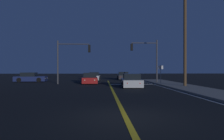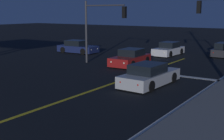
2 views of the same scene
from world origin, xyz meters
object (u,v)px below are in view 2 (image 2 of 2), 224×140
(car_distant_tail_white, at_px, (169,50))
(car_lead_oncoming_navy, at_px, (77,47))
(car_parked_curb_red, at_px, (131,58))
(traffic_signal_far_left, at_px, (100,22))
(car_mid_block_silver, at_px, (149,76))

(car_distant_tail_white, distance_m, car_lead_oncoming_navy, 9.67)
(car_parked_curb_red, relative_size, car_lead_oncoming_navy, 0.99)
(car_lead_oncoming_navy, height_order, traffic_signal_far_left, traffic_signal_far_left)
(traffic_signal_far_left, bearing_deg, car_distant_tail_white, 72.63)
(car_mid_block_silver, bearing_deg, car_parked_curb_red, 131.96)
(car_distant_tail_white, relative_size, car_mid_block_silver, 0.90)
(car_parked_curb_red, height_order, traffic_signal_far_left, traffic_signal_far_left)
(car_mid_block_silver, xyz_separation_m, car_lead_oncoming_navy, (-13.19, 8.98, -0.00))
(car_distant_tail_white, height_order, car_lead_oncoming_navy, same)
(car_distant_tail_white, relative_size, car_lead_oncoming_navy, 0.96)
(traffic_signal_far_left, bearing_deg, car_mid_block_silver, -33.13)
(traffic_signal_far_left, bearing_deg, car_parked_curb_red, 23.48)
(traffic_signal_far_left, bearing_deg, car_lead_oncoming_navy, 144.58)
(car_mid_block_silver, height_order, car_lead_oncoming_navy, same)
(car_parked_curb_red, relative_size, car_mid_block_silver, 0.92)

